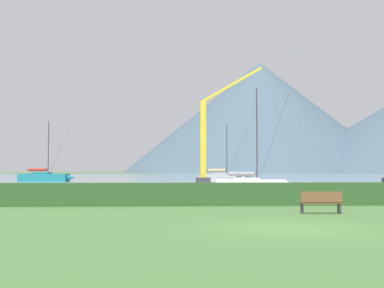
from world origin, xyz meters
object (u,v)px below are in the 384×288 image
dock_crane (206,144)px  park_bench_near_path (321,201)px  sailboat_slip_0 (252,184)px  sailboat_slip_5 (45,177)px  sailboat_slip_1 (224,177)px

dock_crane → park_bench_near_path: bearing=-89.7°
sailboat_slip_0 → park_bench_near_path: 26.04m
sailboat_slip_5 → dock_crane: 29.56m
sailboat_slip_1 → sailboat_slip_5: 29.73m
sailboat_slip_0 → sailboat_slip_1: (2.07, 39.74, 0.11)m
sailboat_slip_5 → dock_crane: dock_crane is taller
park_bench_near_path → dock_crane: size_ratio=0.10×
sailboat_slip_1 → sailboat_slip_5: size_ratio=0.93×
park_bench_near_path → sailboat_slip_1: bearing=90.7°
sailboat_slip_0 → sailboat_slip_5: (-27.62, 41.53, 0.15)m
dock_crane → sailboat_slip_5: bearing=152.1°
sailboat_slip_0 → dock_crane: size_ratio=0.56×
sailboat_slip_1 → park_bench_near_path: bearing=-77.8°
sailboat_slip_0 → dock_crane: dock_crane is taller
park_bench_near_path → dock_crane: 54.11m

